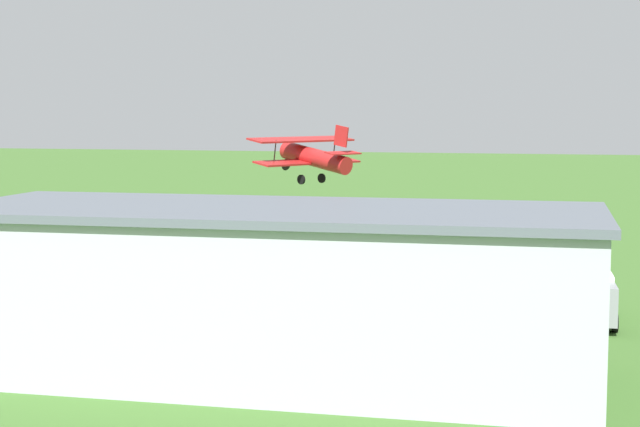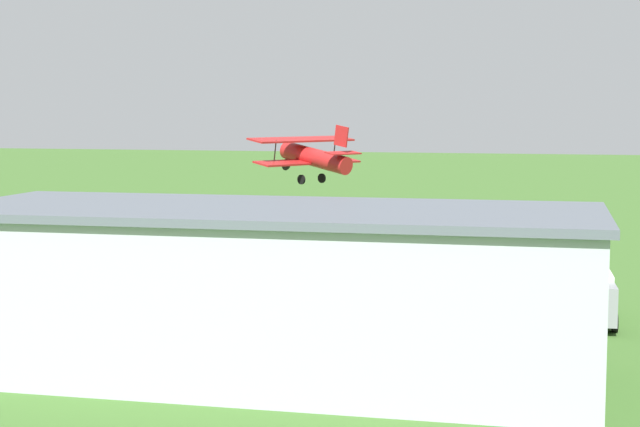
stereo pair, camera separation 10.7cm
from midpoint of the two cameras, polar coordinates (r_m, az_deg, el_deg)
ground_plane at (r=74.66m, az=1.43°, el=-2.90°), size 400.00×400.00×0.00m
hangar at (r=43.34m, az=-2.71°, el=-4.40°), size 28.31×11.96×7.28m
biplane at (r=66.81m, az=-0.40°, el=3.28°), size 7.16×8.49×3.94m
car_blue at (r=59.34m, az=-10.85°, el=-4.49°), size 2.48×4.82×1.55m
car_grey at (r=61.44m, az=-15.84°, el=-4.21°), size 2.04×3.98×1.71m
truck_box_grey at (r=56.12m, az=15.15°, el=-4.44°), size 2.86×7.39×2.72m
person_near_hangar_door at (r=57.58m, az=5.58°, el=-4.72°), size 0.53×0.53×1.67m
person_crossing_taxiway at (r=64.49m, az=-9.31°, el=-3.58°), size 0.40×0.40×1.75m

